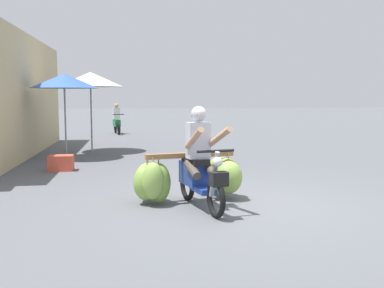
% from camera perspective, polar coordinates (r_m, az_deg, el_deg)
% --- Properties ---
extents(ground_plane, '(120.00, 120.00, 0.00)m').
position_cam_1_polar(ground_plane, '(7.43, 5.55, -7.52)').
color(ground_plane, '#56595E').
extents(motorbike_main_loaded, '(1.88, 1.95, 1.58)m').
position_cam_1_polar(motorbike_main_loaded, '(7.45, -0.09, -3.83)').
color(motorbike_main_loaded, black).
rests_on(motorbike_main_loaded, ground).
extents(motorbike_distant_ahead_left, '(0.55, 1.61, 1.40)m').
position_cam_1_polar(motorbike_distant_ahead_left, '(21.47, -9.34, 2.77)').
color(motorbike_distant_ahead_left, black).
rests_on(motorbike_distant_ahead_left, ground).
extents(market_umbrella_near_shop, '(2.01, 2.01, 2.47)m').
position_cam_1_polar(market_umbrella_near_shop, '(14.57, -12.51, 7.85)').
color(market_umbrella_near_shop, '#99999E').
rests_on(market_umbrella_near_shop, ground).
extents(market_umbrella_further_along, '(1.87, 1.87, 2.35)m').
position_cam_1_polar(market_umbrella_further_along, '(13.23, -15.60, 7.55)').
color(market_umbrella_further_along, '#99999E').
rests_on(market_umbrella_further_along, ground).
extents(produce_crate, '(0.56, 0.40, 0.36)m').
position_cam_1_polar(produce_crate, '(11.13, -15.98, -2.28)').
color(produce_crate, '#CC4C38').
rests_on(produce_crate, ground).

